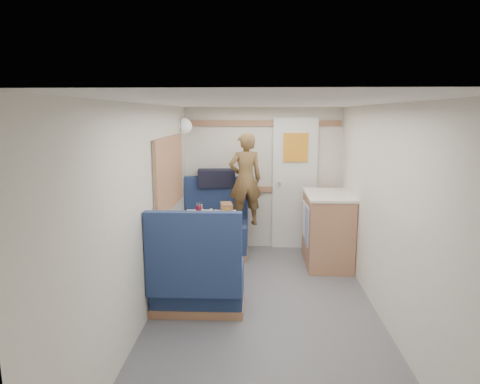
{
  "coord_description": "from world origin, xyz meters",
  "views": [
    {
      "loc": [
        -0.07,
        -3.77,
        1.91
      ],
      "look_at": [
        -0.27,
        0.9,
        1.05
      ],
      "focal_mm": 32.0,
      "sensor_mm": 36.0,
      "label": 1
    }
  ],
  "objects_px": {
    "person": "(245,179)",
    "tumbler_mid": "(200,208)",
    "pepper_grinder": "(212,211)",
    "bench_far": "(215,233)",
    "galley_counter": "(327,229)",
    "orange_fruit": "(215,216)",
    "wine_glass": "(199,209)",
    "bread_loaf": "(226,207)",
    "beer_glass": "(227,213)",
    "dome_light": "(184,126)",
    "dinette_table": "(208,231)",
    "duffel_bag": "(217,178)",
    "cheese_block": "(213,220)",
    "tray": "(216,224)",
    "bench_near": "(198,282)",
    "salt_grinder": "(211,212)",
    "tumbler_left": "(182,222)"
  },
  "relations": [
    {
      "from": "tumbler_mid",
      "to": "bread_loaf",
      "type": "bearing_deg",
      "value": 16.57
    },
    {
      "from": "bench_far",
      "to": "beer_glass",
      "type": "height_order",
      "value": "bench_far"
    },
    {
      "from": "dinette_table",
      "to": "bread_loaf",
      "type": "relative_size",
      "value": 3.73
    },
    {
      "from": "tumbler_mid",
      "to": "pepper_grinder",
      "type": "relative_size",
      "value": 1.3
    },
    {
      "from": "dome_light",
      "to": "wine_glass",
      "type": "bearing_deg",
      "value": -71.69
    },
    {
      "from": "galley_counter",
      "to": "beer_glass",
      "type": "height_order",
      "value": "galley_counter"
    },
    {
      "from": "duffel_bag",
      "to": "beer_glass",
      "type": "height_order",
      "value": "duffel_bag"
    },
    {
      "from": "bench_far",
      "to": "tumbler_mid",
      "type": "bearing_deg",
      "value": -102.2
    },
    {
      "from": "tray",
      "to": "cheese_block",
      "type": "xyz_separation_m",
      "value": [
        -0.04,
        0.06,
        0.03
      ]
    },
    {
      "from": "wine_glass",
      "to": "cheese_block",
      "type": "bearing_deg",
      "value": -45.13
    },
    {
      "from": "dome_light",
      "to": "galley_counter",
      "type": "xyz_separation_m",
      "value": [
        1.86,
        -0.3,
        -1.28
      ]
    },
    {
      "from": "tray",
      "to": "orange_fruit",
      "type": "height_order",
      "value": "orange_fruit"
    },
    {
      "from": "orange_fruit",
      "to": "bread_loaf",
      "type": "distance_m",
      "value": 0.48
    },
    {
      "from": "tumbler_mid",
      "to": "dome_light",
      "type": "bearing_deg",
      "value": 114.81
    },
    {
      "from": "cheese_block",
      "to": "bread_loaf",
      "type": "relative_size",
      "value": 0.45
    },
    {
      "from": "dinette_table",
      "to": "tumbler_left",
      "type": "relative_size",
      "value": 8.5
    },
    {
      "from": "bench_far",
      "to": "galley_counter",
      "type": "bearing_deg",
      "value": -12.1
    },
    {
      "from": "orange_fruit",
      "to": "bread_loaf",
      "type": "xyz_separation_m",
      "value": [
        0.09,
        0.47,
        -0.0
      ]
    },
    {
      "from": "galley_counter",
      "to": "beer_glass",
      "type": "xyz_separation_m",
      "value": [
        -1.24,
        -0.46,
        0.3
      ]
    },
    {
      "from": "beer_glass",
      "to": "dome_light",
      "type": "bearing_deg",
      "value": 128.88
    },
    {
      "from": "dinette_table",
      "to": "beer_glass",
      "type": "height_order",
      "value": "beer_glass"
    },
    {
      "from": "beer_glass",
      "to": "dinette_table",
      "type": "bearing_deg",
      "value": -158.81
    },
    {
      "from": "pepper_grinder",
      "to": "tumbler_left",
      "type": "bearing_deg",
      "value": -115.25
    },
    {
      "from": "bench_far",
      "to": "tumbler_mid",
      "type": "distance_m",
      "value": 0.77
    },
    {
      "from": "person",
      "to": "tray",
      "type": "height_order",
      "value": "person"
    },
    {
      "from": "cheese_block",
      "to": "tumbler_mid",
      "type": "bearing_deg",
      "value": 112.8
    },
    {
      "from": "person",
      "to": "tumbler_left",
      "type": "xyz_separation_m",
      "value": [
        -0.64,
        -1.14,
        -0.29
      ]
    },
    {
      "from": "bench_far",
      "to": "bench_near",
      "type": "relative_size",
      "value": 1.0
    },
    {
      "from": "galley_counter",
      "to": "orange_fruit",
      "type": "height_order",
      "value": "galley_counter"
    },
    {
      "from": "wine_glass",
      "to": "bread_loaf",
      "type": "height_order",
      "value": "wine_glass"
    },
    {
      "from": "bench_near",
      "to": "duffel_bag",
      "type": "distance_m",
      "value": 2.11
    },
    {
      "from": "dinette_table",
      "to": "tray",
      "type": "distance_m",
      "value": 0.36
    },
    {
      "from": "tray",
      "to": "duffel_bag",
      "type": "bearing_deg",
      "value": 95.3
    },
    {
      "from": "tray",
      "to": "beer_glass",
      "type": "relative_size",
      "value": 3.81
    },
    {
      "from": "dinette_table",
      "to": "orange_fruit",
      "type": "relative_size",
      "value": 13.65
    },
    {
      "from": "tray",
      "to": "cheese_block",
      "type": "relative_size",
      "value": 3.26
    },
    {
      "from": "duffel_bag",
      "to": "bench_far",
      "type": "bearing_deg",
      "value": -95.73
    },
    {
      "from": "bench_near",
      "to": "salt_grinder",
      "type": "height_order",
      "value": "bench_near"
    },
    {
      "from": "dinette_table",
      "to": "orange_fruit",
      "type": "height_order",
      "value": "orange_fruit"
    },
    {
      "from": "tumbler_mid",
      "to": "salt_grinder",
      "type": "relative_size",
      "value": 1.46
    },
    {
      "from": "tray",
      "to": "cheese_block",
      "type": "height_order",
      "value": "cheese_block"
    },
    {
      "from": "person",
      "to": "tumbler_mid",
      "type": "xyz_separation_m",
      "value": [
        -0.54,
        -0.49,
        -0.28
      ]
    },
    {
      "from": "bench_far",
      "to": "wine_glass",
      "type": "bearing_deg",
      "value": -95.71
    },
    {
      "from": "bench_far",
      "to": "orange_fruit",
      "type": "xyz_separation_m",
      "value": [
        0.1,
        -0.96,
        0.47
      ]
    },
    {
      "from": "person",
      "to": "bread_loaf",
      "type": "bearing_deg",
      "value": 43.72
    },
    {
      "from": "galley_counter",
      "to": "bread_loaf",
      "type": "relative_size",
      "value": 3.73
    },
    {
      "from": "bread_loaf",
      "to": "salt_grinder",
      "type": "bearing_deg",
      "value": -125.2
    },
    {
      "from": "duffel_bag",
      "to": "dinette_table",
      "type": "bearing_deg",
      "value": -95.34
    },
    {
      "from": "bench_near",
      "to": "bread_loaf",
      "type": "xyz_separation_m",
      "value": [
        0.19,
        1.24,
        0.47
      ]
    },
    {
      "from": "bench_far",
      "to": "pepper_grinder",
      "type": "height_order",
      "value": "bench_far"
    }
  ]
}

